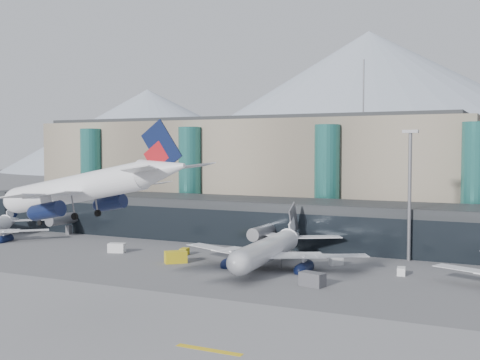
# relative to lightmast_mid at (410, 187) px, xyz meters

# --- Properties ---
(ground) EXTENTS (900.00, 900.00, 0.00)m
(ground) POSITION_rel_lightmast_mid_xyz_m (-30.00, -48.00, -14.42)
(ground) COLOR #515154
(ground) RESTS_ON ground
(runway_strip) EXTENTS (400.00, 40.00, 0.04)m
(runway_strip) POSITION_rel_lightmast_mid_xyz_m (-30.00, -63.00, -14.40)
(runway_strip) COLOR slate
(runway_strip) RESTS_ON ground
(runway_markings) EXTENTS (128.00, 1.00, 0.02)m
(runway_markings) POSITION_rel_lightmast_mid_xyz_m (-30.00, -63.00, -14.37)
(runway_markings) COLOR gold
(runway_markings) RESTS_ON ground
(concourse) EXTENTS (170.00, 27.00, 10.00)m
(concourse) POSITION_rel_lightmast_mid_xyz_m (-30.02, 9.73, -9.45)
(concourse) COLOR black
(concourse) RESTS_ON ground
(terminal_main) EXTENTS (130.00, 30.00, 31.00)m
(terminal_main) POSITION_rel_lightmast_mid_xyz_m (-55.00, 42.00, 1.03)
(terminal_main) COLOR gray
(terminal_main) RESTS_ON ground
(teal_towers) EXTENTS (116.40, 19.40, 46.00)m
(teal_towers) POSITION_rel_lightmast_mid_xyz_m (-44.99, 26.01, -0.41)
(teal_towers) COLOR #266A64
(teal_towers) RESTS_ON ground
(mountain_ridge) EXTENTS (910.00, 400.00, 110.00)m
(mountain_ridge) POSITION_rel_lightmast_mid_xyz_m (-14.03, 332.00, 31.33)
(mountain_ridge) COLOR gray
(mountain_ridge) RESTS_ON ground
(lightmast_mid) EXTENTS (3.00, 1.20, 25.60)m
(lightmast_mid) POSITION_rel_lightmast_mid_xyz_m (0.00, 0.00, 0.00)
(lightmast_mid) COLOR slate
(lightmast_mid) RESTS_ON ground
(hero_jet) EXTENTS (30.50, 31.35, 10.10)m
(hero_jet) POSITION_rel_lightmast_mid_xyz_m (-28.61, -59.15, 3.66)
(hero_jet) COLOR silver
(hero_jet) RESTS_ON ground
(jet_parked_mid) EXTENTS (37.83, 37.14, 12.21)m
(jet_parked_mid) POSITION_rel_lightmast_mid_xyz_m (-22.29, -15.47, -9.80)
(jet_parked_mid) COLOR silver
(jet_parked_mid) RESTS_ON ground
(veh_a) EXTENTS (3.93, 2.99, 1.96)m
(veh_a) POSITION_rel_lightmast_mid_xyz_m (-57.36, -17.35, -13.44)
(veh_a) COLOR silver
(veh_a) RESTS_ON ground
(veh_b) EXTENTS (1.90, 2.63, 1.38)m
(veh_b) POSITION_rel_lightmast_mid_xyz_m (-43.00, -13.50, -13.73)
(veh_b) COLOR gold
(veh_b) RESTS_ON ground
(veh_c) EXTENTS (4.41, 3.09, 2.22)m
(veh_c) POSITION_rel_lightmast_mid_xyz_m (-9.85, -29.06, -13.31)
(veh_c) COLOR #48484D
(veh_c) RESTS_ON ground
(veh_d) EXTENTS (2.75, 2.68, 1.43)m
(veh_d) POSITION_rel_lightmast_mid_xyz_m (-11.50, -10.50, -13.70)
(veh_d) COLOR silver
(veh_d) RESTS_ON ground
(veh_g) EXTENTS (1.72, 2.54, 1.38)m
(veh_g) POSITION_rel_lightmast_mid_xyz_m (1.31, -14.31, -13.73)
(veh_g) COLOR silver
(veh_g) RESTS_ON ground
(veh_h) EXTENTS (4.55, 4.42, 2.30)m
(veh_h) POSITION_rel_lightmast_mid_xyz_m (-39.89, -21.89, -13.27)
(veh_h) COLOR gold
(veh_h) RESTS_ON ground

